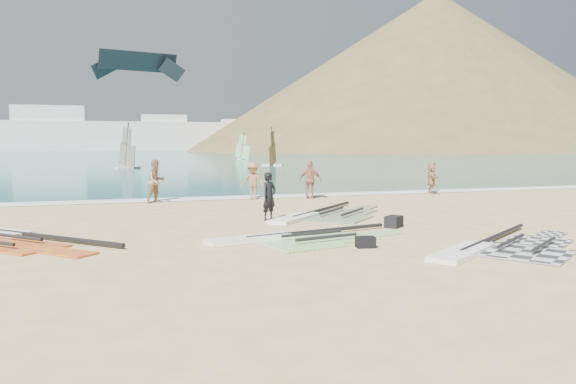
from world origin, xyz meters
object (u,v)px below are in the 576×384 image
object	(u,v)px
rig_orange	(324,215)
person_wetsuit	(269,196)
gear_bag_near	(394,222)
gear_bag_far	(365,242)
beachgoer_left	(156,181)
beachgoer_back	(310,180)
beachgoer_mid	(253,181)
rig_green	(296,239)
rig_grey	(502,248)
rig_red	(5,238)
beachgoer_right	(432,178)

from	to	relation	value
rig_orange	person_wetsuit	world-z (taller)	person_wetsuit
rig_orange	gear_bag_near	size ratio (longest dim) A/B	9.95
gear_bag_far	beachgoer_left	world-z (taller)	beachgoer_left
beachgoer_left	rig_orange	bearing A→B (deg)	-80.42
beachgoer_back	gear_bag_near	bearing A→B (deg)	115.42
beachgoer_left	beachgoer_mid	xyz separation A→B (m)	(4.15, 0.00, -0.08)
rig_orange	beachgoer_back	world-z (taller)	beachgoer_back
rig_green	beachgoer_back	world-z (taller)	beachgoer_back
rig_green	beachgoer_left	distance (m)	10.70
gear_bag_near	beachgoer_back	bearing A→B (deg)	86.23
beachgoer_mid	beachgoer_back	bearing A→B (deg)	20.41
rig_grey	beachgoer_mid	size ratio (longest dim) A/B	3.51
rig_green	beachgoer_left	world-z (taller)	beachgoer_left
rig_red	person_wetsuit	xyz separation A→B (m)	(7.55, 1.46, 0.73)
gear_bag_near	rig_grey	bearing A→B (deg)	-78.89
rig_green	beachgoer_left	size ratio (longest dim) A/B	3.09
rig_green	beachgoer_right	xyz separation A→B (m)	(10.48, 10.22, 0.73)
gear_bag_far	person_wetsuit	size ratio (longest dim) A/B	0.29
rig_green	rig_grey	bearing A→B (deg)	-45.28
person_wetsuit	gear_bag_far	bearing A→B (deg)	-112.09
beachgoer_left	beachgoer_mid	size ratio (longest dim) A/B	1.09
rig_orange	gear_bag_near	world-z (taller)	gear_bag_near
rig_grey	beachgoer_back	world-z (taller)	beachgoer_back
rig_green	rig_red	size ratio (longest dim) A/B	1.02
rig_grey	rig_orange	bearing A→B (deg)	70.30
rig_red	rig_orange	bearing A→B (deg)	56.35
beachgoer_right	rig_orange	bearing A→B (deg)	151.26
beachgoer_mid	beachgoer_right	world-z (taller)	beachgoer_mid
rig_green	rig_red	bearing A→B (deg)	148.75
rig_orange	beachgoer_back	distance (m)	6.10
rig_red	gear_bag_far	bearing A→B (deg)	21.81
beachgoer_back	rig_grey	bearing A→B (deg)	120.01
beachgoer_back	beachgoer_right	world-z (taller)	beachgoer_back
rig_orange	person_wetsuit	bearing A→B (deg)	143.25
gear_bag_near	beachgoer_left	distance (m)	11.03
rig_orange	person_wetsuit	xyz separation A→B (m)	(-2.04, -0.31, 0.73)
rig_red	beachgoer_mid	size ratio (longest dim) A/B	3.31
beachgoer_back	gear_bag_far	bearing A→B (deg)	105.47
rig_grey	rig_green	bearing A→B (deg)	113.08
person_wetsuit	beachgoer_left	world-z (taller)	beachgoer_left
beachgoer_left	person_wetsuit	bearing A→B (deg)	-94.68
rig_green	person_wetsuit	world-z (taller)	person_wetsuit
beachgoer_left	gear_bag_far	bearing A→B (deg)	-101.08
person_wetsuit	rig_green	bearing A→B (deg)	-127.65
beachgoer_mid	beachgoer_right	bearing A→B (deg)	28.50
rig_red	beachgoer_mid	bearing A→B (deg)	88.57
rig_grey	gear_bag_far	bearing A→B (deg)	122.61
rig_orange	beachgoer_left	bearing A→B (deg)	83.79
rig_red	gear_bag_near	bearing A→B (deg)	39.74
beachgoer_right	gear_bag_near	bearing A→B (deg)	166.36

